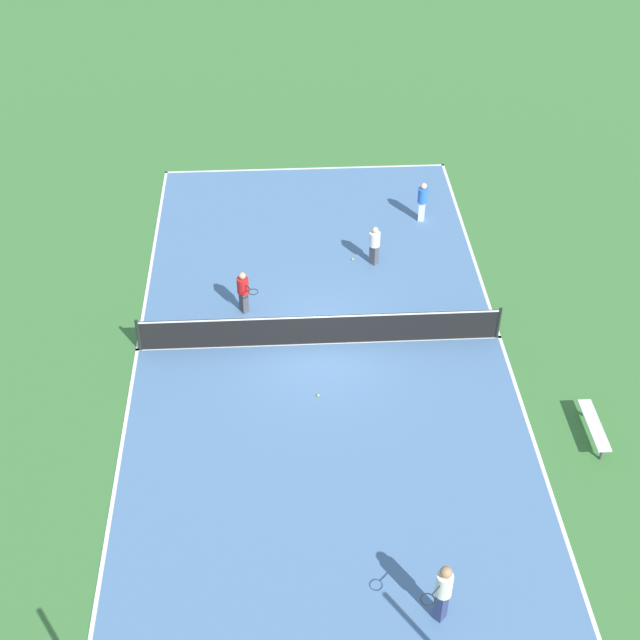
{
  "coord_description": "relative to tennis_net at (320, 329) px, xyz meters",
  "views": [
    {
      "loc": [
        1.08,
        20.02,
        16.99
      ],
      "look_at": [
        0.0,
        0.0,
        0.9
      ],
      "focal_mm": 50.0,
      "sensor_mm": 36.0,
      "label": 1
    }
  ],
  "objects": [
    {
      "name": "ground_plane",
      "position": [
        0.0,
        0.0,
        -0.57
      ],
      "size": [
        80.0,
        80.0,
        0.0
      ],
      "primitive_type": "plane",
      "color": "#3D7538"
    },
    {
      "name": "court_surface",
      "position": [
        0.0,
        0.0,
        -0.56
      ],
      "size": [
        10.82,
        21.06,
        0.02
      ],
      "color": "#4C729E",
      "rests_on": "ground_plane"
    },
    {
      "name": "tennis_net",
      "position": [
        0.0,
        0.0,
        0.0
      ],
      "size": [
        10.62,
        0.1,
        1.08
      ],
      "color": "black",
      "rests_on": "court_surface"
    },
    {
      "name": "bench",
      "position": [
        -6.91,
        4.14,
        -0.18
      ],
      "size": [
        0.36,
        1.87,
        0.45
      ],
      "rotation": [
        0.0,
        0.0,
        1.57
      ],
      "color": "silver",
      "rests_on": "ground_plane"
    },
    {
      "name": "player_near_blue",
      "position": [
        -3.94,
        -6.57,
        0.28
      ],
      "size": [
        0.44,
        0.44,
        1.48
      ],
      "rotation": [
        0.0,
        0.0,
        1.3
      ],
      "color": "white",
      "rests_on": "court_surface"
    },
    {
      "name": "player_near_white",
      "position": [
        -2.0,
        -4.01,
        0.23
      ],
      "size": [
        0.51,
        0.51,
        1.4
      ],
      "rotation": [
        0.0,
        0.0,
        5.44
      ],
      "color": "#4C4C51",
      "rests_on": "court_surface"
    },
    {
      "name": "player_far_white",
      "position": [
        -2.07,
        9.25,
        0.44
      ],
      "size": [
        0.89,
        0.9,
        1.72
      ],
      "rotation": [
        0.0,
        0.0,
        0.8
      ],
      "color": "navy",
      "rests_on": "court_surface"
    },
    {
      "name": "player_coach_red",
      "position": [
        2.24,
        -1.65,
        0.27
      ],
      "size": [
        0.78,
        0.96,
        1.45
      ],
      "rotation": [
        0.0,
        0.0,
        2.14
      ],
      "color": "#4C4C51",
      "rests_on": "court_surface"
    },
    {
      "name": "tennis_ball_right_alley",
      "position": [
        -1.32,
        -4.22,
        -0.51
      ],
      "size": [
        0.07,
        0.07,
        0.07
      ],
      "primitive_type": "sphere",
      "color": "#CCE033",
      "rests_on": "court_surface"
    },
    {
      "name": "tennis_ball_midcourt",
      "position": [
        0.18,
        2.26,
        -0.51
      ],
      "size": [
        0.07,
        0.07,
        0.07
      ],
      "primitive_type": "sphere",
      "color": "#CCE033",
      "rests_on": "court_surface"
    },
    {
      "name": "tennis_ball_far_baseline",
      "position": [
        -4.27,
        -8.27,
        -0.51
      ],
      "size": [
        0.07,
        0.07,
        0.07
      ],
      "primitive_type": "sphere",
      "color": "#CCE033",
      "rests_on": "court_surface"
    }
  ]
}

